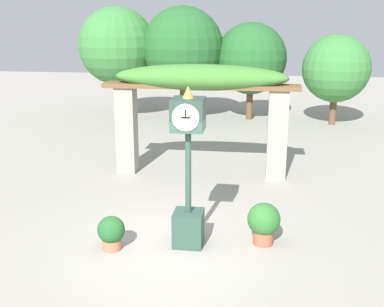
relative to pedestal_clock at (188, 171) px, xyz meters
The scene contains 6 objects.
ground_plane 1.55m from the pedestal_clock, 145.18° to the right, with size 60.00×60.00×0.00m, color gray.
pedestal_clock is the anchor object (origin of this frame).
pergola 4.49m from the pedestal_clock, 94.15° to the left, with size 5.34×1.13×3.10m.
potted_plant_near_left 1.79m from the pedestal_clock, ahead, with size 0.64×0.64×0.84m.
potted_plant_near_right 1.87m from the pedestal_clock, 163.83° to the right, with size 0.53×0.53×0.67m.
tree_line 12.27m from the pedestal_clock, 95.65° to the left, with size 12.25×3.62×4.82m.
Camera 1 is at (1.60, -8.29, 4.26)m, focal length 45.00 mm.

